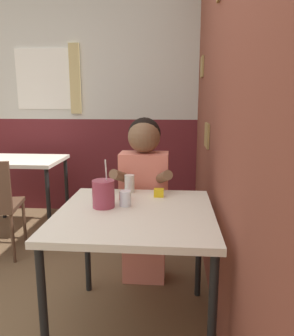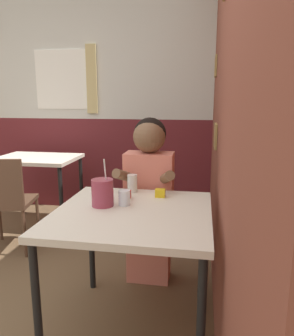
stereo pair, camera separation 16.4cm
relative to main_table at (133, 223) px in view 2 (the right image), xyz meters
The scene contains 11 objects.
brick_wall_right 1.23m from the main_table, 60.92° to the left, with size 0.08×4.36×2.70m.
back_wall 2.38m from the main_table, 112.55° to the left, with size 5.66×0.09×2.70m.
main_table is the anchor object (origin of this frame).
background_table 1.99m from the main_table, 132.43° to the left, with size 0.82×0.62×0.74m.
chair_near_window 1.53m from the main_table, 148.23° to the left, with size 0.47×0.47×0.86m.
person_seated 0.58m from the main_table, 90.38° to the left, with size 0.42×0.42×1.21m.
cocktail_pitcher 0.24m from the main_table, 164.33° to the left, with size 0.12×0.12×0.27m.
glass_near_pitcher 0.16m from the main_table, 128.38° to the left, with size 0.07×0.07×0.09m.
glass_center 0.39m from the main_table, 102.41° to the left, with size 0.06×0.06×0.11m.
condiment_ketchup 0.25m from the main_table, 112.97° to the left, with size 0.06×0.04×0.05m.
condiment_mustard 0.31m from the main_table, 67.18° to the left, with size 0.06×0.04×0.05m.
Camera 2 is at (1.22, -1.37, 1.33)m, focal length 35.00 mm.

